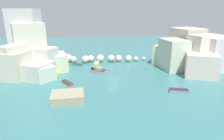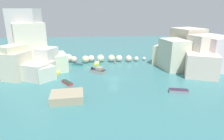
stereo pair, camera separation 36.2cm
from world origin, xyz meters
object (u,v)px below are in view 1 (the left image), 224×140
object	(u,v)px
stone_dock	(68,97)
moored_boat_4	(98,71)
moored_boat_3	(97,63)
moored_boat_1	(67,83)
channel_buoy	(114,62)
moored_boat_0	(78,65)
moored_boat_5	(179,91)
moored_boat_2	(57,71)

from	to	relation	value
stone_dock	moored_boat_4	xyz separation A→B (m)	(6.52, 16.40, -0.08)
moored_boat_3	moored_boat_1	bearing A→B (deg)	-16.77
stone_dock	channel_buoy	xyz separation A→B (m)	(12.06, 26.48, -0.55)
stone_dock	moored_boat_0	world-z (taller)	stone_dock
moored_boat_3	moored_boat_5	xyz separation A→B (m)	(17.44, -24.10, 0.03)
stone_dock	moored_boat_2	size ratio (longest dim) A/B	1.26
moored_boat_2	moored_boat_4	bearing A→B (deg)	-102.67
channel_buoy	moored_boat_4	xyz separation A→B (m)	(-5.54, -10.09, 0.47)
moored_boat_0	moored_boat_4	bearing A→B (deg)	149.17
moored_boat_0	moored_boat_5	world-z (taller)	moored_boat_5
moored_boat_3	stone_dock	bearing A→B (deg)	-6.52
moored_boat_3	moored_boat_2	bearing A→B (deg)	-48.75
moored_boat_0	moored_boat_2	xyz separation A→B (m)	(-5.36, -6.60, 0.08)
moored_boat_4	channel_buoy	bearing A→B (deg)	94.41
stone_dock	moored_boat_2	bearing A→B (deg)	106.29
stone_dock	moored_boat_3	xyz separation A→B (m)	(6.22, 25.89, -0.48)
moored_boat_1	moored_boat_4	world-z (taller)	moored_boat_4
channel_buoy	moored_boat_4	bearing A→B (deg)	-118.79
moored_boat_0	moored_boat_3	size ratio (longest dim) A/B	0.88
moored_boat_0	stone_dock	bearing A→B (deg)	111.09
stone_dock	moored_boat_1	world-z (taller)	stone_dock
channel_buoy	moored_boat_1	distance (m)	21.90
moored_boat_4	moored_boat_5	size ratio (longest dim) A/B	1.09
moored_boat_5	moored_boat_1	bearing A→B (deg)	177.83
moored_boat_5	moored_boat_4	bearing A→B (deg)	153.70
stone_dock	moored_boat_2	world-z (taller)	moored_boat_2
stone_dock	moored_boat_4	size ratio (longest dim) A/B	1.35
moored_boat_2	channel_buoy	bearing A→B (deg)	-68.73
channel_buoy	moored_boat_4	distance (m)	11.52
channel_buoy	moored_boat_1	size ratio (longest dim) A/B	0.12
moored_boat_2	moored_boat_4	distance (m)	11.92
stone_dock	moored_boat_4	world-z (taller)	moored_boat_4
channel_buoy	moored_boat_2	size ratio (longest dim) A/B	0.09
moored_boat_1	moored_boat_3	distance (m)	18.40
moored_boat_5	channel_buoy	bearing A→B (deg)	129.29
stone_dock	channel_buoy	distance (m)	29.10
moored_boat_3	moored_boat_5	distance (m)	29.75
moored_boat_1	moored_boat_5	distance (m)	25.90
moored_boat_0	moored_boat_5	xyz separation A→B (m)	(23.58, -22.88, 0.06)
stone_dock	moored_boat_5	bearing A→B (deg)	4.32
stone_dock	moored_boat_0	bearing A→B (deg)	89.81
moored_boat_0	moored_boat_2	size ratio (longest dim) A/B	0.70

